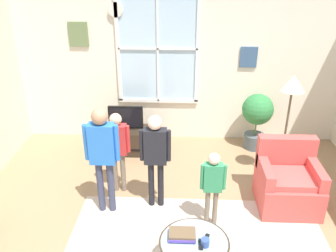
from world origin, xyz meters
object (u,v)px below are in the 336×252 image
object	(u,v)px
remote_near_books	(206,239)
coffee_table	(194,244)
tv_stand	(127,140)
person_green_shirt	(213,182)
person_black_shirt	(155,152)
book_stack	(182,235)
cup	(205,242)
person_blue_shirt	(102,150)
armchair	(288,183)
potted_plant_by_window	(257,115)
television	(126,117)
floor_lamp	(291,94)
person_red_shirt	(117,144)
remote_near_cup	(201,244)

from	to	relation	value
remote_near_books	coffee_table	bearing A→B (deg)	-166.09
tv_stand	person_green_shirt	bearing A→B (deg)	-54.09
tv_stand	person_black_shirt	bearing A→B (deg)	-67.30
tv_stand	book_stack	xyz separation A→B (m)	(0.95, -2.50, 0.26)
tv_stand	cup	xyz separation A→B (m)	(1.17, -2.61, 0.26)
person_green_shirt	person_blue_shirt	size ratio (longest dim) A/B	0.70
armchair	tv_stand	bearing A→B (deg)	150.20
book_stack	person_blue_shirt	size ratio (longest dim) A/B	0.20
remote_near_books	potted_plant_by_window	size ratio (longest dim) A/B	0.14
tv_stand	book_stack	distance (m)	2.69
television	floor_lamp	size ratio (longest dim) A/B	0.35
person_red_shirt	floor_lamp	size ratio (longest dim) A/B	0.73
remote_near_cup	tv_stand	bearing A→B (deg)	113.48
coffee_table	person_green_shirt	bearing A→B (deg)	73.42
remote_near_cup	remote_near_books	bearing A→B (deg)	52.58
remote_near_books	potted_plant_by_window	world-z (taller)	potted_plant_by_window
armchair	coffee_table	bearing A→B (deg)	-135.59
coffee_table	potted_plant_by_window	world-z (taller)	potted_plant_by_window
television	potted_plant_by_window	xyz separation A→B (m)	(2.17, 0.23, -0.02)
tv_stand	person_red_shirt	bearing A→B (deg)	-86.82
television	remote_near_books	bearing A→B (deg)	-64.77
person_blue_shirt	potted_plant_by_window	xyz separation A→B (m)	(2.20, 1.79, -0.29)
person_blue_shirt	potted_plant_by_window	world-z (taller)	person_blue_shirt
tv_stand	person_red_shirt	xyz separation A→B (m)	(0.06, -1.13, 0.53)
cup	tv_stand	bearing A→B (deg)	114.21
cup	remote_near_cup	size ratio (longest dim) A/B	0.62
tv_stand	coffee_table	world-z (taller)	coffee_table
person_red_shirt	television	bearing A→B (deg)	93.19
armchair	person_green_shirt	xyz separation A→B (m)	(-1.02, -0.46, 0.30)
book_stack	remote_near_cup	distance (m)	0.21
tv_stand	remote_near_cup	bearing A→B (deg)	-66.52
person_red_shirt	person_black_shirt	xyz separation A→B (m)	(0.54, -0.31, 0.07)
person_green_shirt	person_black_shirt	distance (m)	0.80
armchair	person_red_shirt	bearing A→B (deg)	174.90
tv_stand	book_stack	size ratio (longest dim) A/B	3.70
person_red_shirt	floor_lamp	xyz separation A→B (m)	(2.31, 0.36, 0.61)
cup	person_black_shirt	world-z (taller)	person_black_shirt
armchair	person_blue_shirt	xyz separation A→B (m)	(-2.35, -0.24, 0.57)
potted_plant_by_window	person_blue_shirt	bearing A→B (deg)	-140.91
tv_stand	coffee_table	size ratio (longest dim) A/B	1.45
television	coffee_table	bearing A→B (deg)	-67.29
television	person_red_shirt	bearing A→B (deg)	-86.81
potted_plant_by_window	floor_lamp	xyz separation A→B (m)	(0.19, -0.99, 0.75)
coffee_table	remote_near_books	bearing A→B (deg)	13.91
person_black_shirt	person_blue_shirt	distance (m)	0.65
cup	remote_near_books	size ratio (longest dim) A/B	0.62
coffee_table	potted_plant_by_window	distance (m)	3.00
person_black_shirt	person_blue_shirt	size ratio (longest dim) A/B	0.90
person_black_shirt	floor_lamp	bearing A→B (deg)	20.70
tv_stand	coffee_table	distance (m)	2.78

